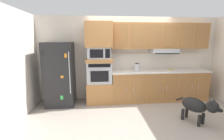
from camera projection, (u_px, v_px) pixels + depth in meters
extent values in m
plane|color=#9E9389|center=(137.00, 111.00, 4.13)|extent=(9.60, 9.60, 0.00)
cube|color=beige|center=(129.00, 58.00, 4.98)|extent=(6.20, 0.12, 2.50)
cube|color=beige|center=(18.00, 65.00, 3.64)|extent=(0.12, 7.10, 2.50)
cube|color=black|center=(60.00, 74.00, 4.44)|extent=(0.76, 0.70, 1.76)
cylinder|color=silver|center=(70.00, 73.00, 4.09)|extent=(0.02, 0.02, 1.10)
cube|color=orange|center=(66.00, 56.00, 4.02)|extent=(0.06, 0.01, 0.11)
cube|color=orange|center=(62.00, 77.00, 4.11)|extent=(0.07, 0.01, 0.06)
cube|color=green|center=(62.00, 98.00, 4.21)|extent=(0.07, 0.01, 0.11)
cube|color=black|center=(43.00, 53.00, 3.95)|extent=(0.07, 0.01, 0.14)
cube|color=#A8703D|center=(100.00, 92.00, 4.72)|extent=(0.74, 0.62, 0.60)
cube|color=#A8AAAF|center=(99.00, 72.00, 4.61)|extent=(0.70, 0.58, 0.60)
cube|color=black|center=(100.00, 76.00, 4.33)|extent=(0.49, 0.01, 0.30)
cube|color=black|center=(99.00, 66.00, 4.27)|extent=(0.59, 0.01, 0.09)
cylinder|color=#A8AAAF|center=(99.00, 70.00, 4.27)|extent=(0.56, 0.02, 0.02)
cube|color=#A8703D|center=(99.00, 60.00, 4.54)|extent=(0.74, 0.62, 0.10)
cube|color=#A8AAAF|center=(99.00, 53.00, 4.50)|extent=(0.64, 0.53, 0.32)
cube|color=black|center=(97.00, 54.00, 4.23)|extent=(0.35, 0.01, 0.22)
cube|color=black|center=(108.00, 54.00, 4.26)|extent=(0.13, 0.01, 0.24)
cube|color=#A8703D|center=(99.00, 35.00, 4.41)|extent=(0.74, 0.62, 0.68)
cube|color=#A8703D|center=(159.00, 86.00, 4.87)|extent=(2.88, 0.60, 0.88)
cube|color=#9A6738|center=(122.00, 89.00, 4.45)|extent=(0.40, 0.01, 0.70)
cylinder|color=#BCBCC1|center=(127.00, 89.00, 4.45)|extent=(0.01, 0.01, 0.12)
cube|color=#9A6738|center=(138.00, 89.00, 4.50)|extent=(0.40, 0.01, 0.70)
cylinder|color=#BCBCC1|center=(134.00, 89.00, 4.47)|extent=(0.01, 0.01, 0.12)
cube|color=#9A6738|center=(155.00, 88.00, 4.54)|extent=(0.40, 0.01, 0.70)
cylinder|color=#BCBCC1|center=(160.00, 88.00, 4.54)|extent=(0.01, 0.01, 0.12)
cube|color=#9A6738|center=(171.00, 88.00, 4.59)|extent=(0.40, 0.01, 0.70)
cylinder|color=#BCBCC1|center=(167.00, 88.00, 4.56)|extent=(0.01, 0.01, 0.12)
cube|color=#9A6738|center=(187.00, 87.00, 4.63)|extent=(0.40, 0.01, 0.70)
cylinder|color=#BCBCC1|center=(192.00, 87.00, 4.63)|extent=(0.01, 0.01, 0.12)
cube|color=#9A6738|center=(203.00, 87.00, 4.68)|extent=(0.40, 0.01, 0.70)
cylinder|color=#BCBCC1|center=(198.00, 87.00, 4.65)|extent=(0.01, 0.01, 0.12)
cube|color=beige|center=(160.00, 71.00, 4.78)|extent=(2.92, 0.64, 0.04)
cube|color=silver|center=(157.00, 61.00, 5.01)|extent=(2.92, 0.02, 0.50)
cube|color=#A8703D|center=(160.00, 36.00, 4.71)|extent=(2.88, 0.34, 0.74)
cube|color=#A8AAAF|center=(164.00, 51.00, 4.74)|extent=(0.76, 0.48, 0.14)
cube|color=black|center=(167.00, 54.00, 4.53)|extent=(0.72, 0.04, 0.02)
cube|color=#9A6738|center=(121.00, 36.00, 4.43)|extent=(0.40, 0.01, 0.63)
cube|color=#9A6738|center=(138.00, 36.00, 4.47)|extent=(0.40, 0.01, 0.63)
cube|color=#9A6738|center=(154.00, 36.00, 4.52)|extent=(0.40, 0.01, 0.63)
cube|color=#9A6738|center=(171.00, 36.00, 4.56)|extent=(0.40, 0.01, 0.63)
cube|color=#9A6738|center=(187.00, 36.00, 4.61)|extent=(0.40, 0.01, 0.63)
cube|color=#9A6738|center=(202.00, 36.00, 4.65)|extent=(0.40, 0.01, 0.63)
cylinder|color=yellow|center=(170.00, 70.00, 4.82)|extent=(0.10, 0.08, 0.03)
cylinder|color=silver|center=(171.00, 69.00, 4.92)|extent=(0.11, 0.07, 0.01)
cylinder|color=#A8AAAF|center=(137.00, 67.00, 4.64)|extent=(0.17, 0.17, 0.22)
cylinder|color=black|center=(137.00, 63.00, 4.62)|extent=(0.10, 0.10, 0.02)
ellipsoid|color=black|center=(194.00, 105.00, 3.54)|extent=(0.53, 0.62, 0.31)
sphere|color=black|center=(212.00, 107.00, 3.23)|extent=(0.24, 0.24, 0.24)
ellipsoid|color=black|center=(219.00, 110.00, 3.13)|extent=(0.15, 0.17, 0.09)
cone|color=black|center=(214.00, 101.00, 3.27)|extent=(0.07, 0.07, 0.08)
cone|color=black|center=(210.00, 103.00, 3.17)|extent=(0.07, 0.07, 0.08)
cylinder|color=black|center=(180.00, 99.00, 3.81)|extent=(0.13, 0.17, 0.14)
cylinder|color=black|center=(203.00, 119.00, 3.49)|extent=(0.07, 0.07, 0.25)
cylinder|color=black|center=(199.00, 121.00, 3.40)|extent=(0.07, 0.07, 0.25)
cylinder|color=black|center=(187.00, 112.00, 3.79)|extent=(0.07, 0.07, 0.25)
cylinder|color=black|center=(183.00, 114.00, 3.69)|extent=(0.07, 0.07, 0.25)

